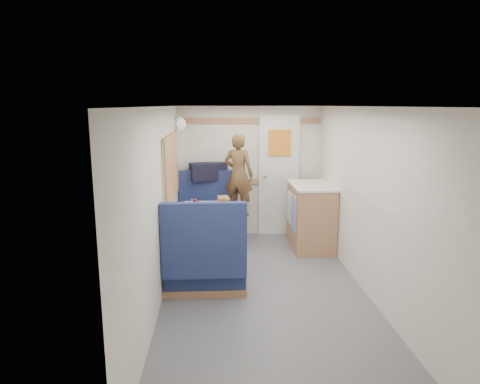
{
  "coord_description": "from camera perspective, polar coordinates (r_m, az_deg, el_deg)",
  "views": [
    {
      "loc": [
        -0.51,
        -4.29,
        2.02
      ],
      "look_at": [
        -0.23,
        0.9,
        0.95
      ],
      "focal_mm": 32.0,
      "sensor_mm": 36.0,
      "label": 1
    }
  ],
  "objects": [
    {
      "name": "cheese_block",
      "position": [
        5.23,
        -3.19,
        -2.44
      ],
      "size": [
        0.11,
        0.08,
        0.03
      ],
      "primitive_type": "cube",
      "rotation": [
        0.0,
        0.0,
        0.3
      ],
      "color": "#F4E18D",
      "rests_on": "tray"
    },
    {
      "name": "dome_light",
      "position": [
        6.17,
        -8.16,
        8.96
      ],
      "size": [
        0.2,
        0.2,
        0.2
      ],
      "primitive_type": "sphere",
      "color": "white",
      "rests_on": "wall_left"
    },
    {
      "name": "tumbler_mid",
      "position": [
        5.61,
        -6.2,
        -1.36
      ],
      "size": [
        0.06,
        0.06,
        0.1
      ],
      "primitive_type": "cylinder",
      "color": "white",
      "rests_on": "dinette_table"
    },
    {
      "name": "rear_door",
      "position": [
        6.66,
        5.19,
        2.48
      ],
      "size": [
        0.62,
        0.12,
        1.86
      ],
      "color": "white",
      "rests_on": "wall_back"
    },
    {
      "name": "wall_right",
      "position": [
        4.69,
        17.02,
        -1.48
      ],
      "size": [
        0.02,
        4.5,
        2.0
      ],
      "primitive_type": "cube",
      "color": "silver",
      "rests_on": "floor"
    },
    {
      "name": "wine_glass",
      "position": [
        5.24,
        -5.89,
        -1.46
      ],
      "size": [
        0.08,
        0.08,
        0.17
      ],
      "color": "white",
      "rests_on": "dinette_table"
    },
    {
      "name": "bench_far",
      "position": [
        6.39,
        -4.29,
        -4.07
      ],
      "size": [
        0.9,
        0.59,
        1.05
      ],
      "color": "#17204C",
      "rests_on": "floor"
    },
    {
      "name": "ledge",
      "position": [
        6.51,
        -4.32,
        1.46
      ],
      "size": [
        0.9,
        0.14,
        0.04
      ],
      "primitive_type": "cube",
      "color": "#A46F4A",
      "rests_on": "bench_far"
    },
    {
      "name": "wall_back",
      "position": [
        6.64,
        1.31,
        2.74
      ],
      "size": [
        2.2,
        0.02,
        2.0
      ],
      "primitive_type": "cube",
      "color": "silver",
      "rests_on": "floor"
    },
    {
      "name": "oak_trim_high",
      "position": [
        6.54,
        1.36,
        9.48
      ],
      "size": [
        2.15,
        0.02,
        0.08
      ],
      "primitive_type": "cube",
      "color": "#A46F4A",
      "rests_on": "wall_back"
    },
    {
      "name": "wall_left",
      "position": [
        4.45,
        -10.69,
        -1.87
      ],
      "size": [
        0.02,
        4.5,
        2.0
      ],
      "primitive_type": "cube",
      "color": "silver",
      "rests_on": "floor"
    },
    {
      "name": "beer_glass",
      "position": [
        5.54,
        -2.25,
        -1.44
      ],
      "size": [
        0.07,
        0.07,
        0.1
      ],
      "primitive_type": "cylinder",
      "color": "brown",
      "rests_on": "dinette_table"
    },
    {
      "name": "ceiling",
      "position": [
        4.32,
        3.72,
        11.31
      ],
      "size": [
        4.5,
        4.5,
        0.0
      ],
      "primitive_type": "plane",
      "rotation": [
        3.14,
        0.0,
        0.0
      ],
      "color": "silver",
      "rests_on": "wall_back"
    },
    {
      "name": "tray",
      "position": [
        5.31,
        -2.57,
        -2.48
      ],
      "size": [
        0.33,
        0.41,
        0.02
      ],
      "primitive_type": "cube",
      "rotation": [
        0.0,
        0.0,
        0.14
      ],
      "color": "white",
      "rests_on": "dinette_table"
    },
    {
      "name": "orange_fruit",
      "position": [
        5.24,
        -2.3,
        -2.19
      ],
      "size": [
        0.07,
        0.07,
        0.07
      ],
      "primitive_type": "sphere",
      "color": "orange",
      "rests_on": "tray"
    },
    {
      "name": "galley_counter",
      "position": [
        6.18,
        9.38,
        -3.12
      ],
      "size": [
        0.57,
        0.92,
        0.92
      ],
      "color": "#A46F4A",
      "rests_on": "floor"
    },
    {
      "name": "pepper_grinder",
      "position": [
        5.38,
        -3.75,
        -1.84
      ],
      "size": [
        0.04,
        0.04,
        0.1
      ],
      "primitive_type": "cylinder",
      "color": "black",
      "rests_on": "dinette_table"
    },
    {
      "name": "tumbler_left",
      "position": [
        5.1,
        -6.33,
        -2.56
      ],
      "size": [
        0.07,
        0.07,
        0.12
      ],
      "primitive_type": "cylinder",
      "color": "white",
      "rests_on": "dinette_table"
    },
    {
      "name": "floor",
      "position": [
        4.76,
        3.4,
        -13.51
      ],
      "size": [
        4.5,
        4.5,
        0.0
      ],
      "primitive_type": "plane",
      "color": "#515156",
      "rests_on": "ground"
    },
    {
      "name": "duffel_bag",
      "position": [
        6.48,
        -4.27,
        2.77
      ],
      "size": [
        0.59,
        0.4,
        0.26
      ],
      "primitive_type": "cube",
      "rotation": [
        0.0,
        0.0,
        0.29
      ],
      "color": "black",
      "rests_on": "ledge"
    },
    {
      "name": "oak_trim_low",
      "position": [
        6.64,
        1.32,
        1.43
      ],
      "size": [
        2.15,
        0.02,
        0.08
      ],
      "primitive_type": "cube",
      "color": "#A46F4A",
      "rests_on": "wall_back"
    },
    {
      "name": "dinette_table",
      "position": [
        5.48,
        -4.5,
        -3.82
      ],
      "size": [
        0.62,
        0.92,
        0.72
      ],
      "color": "white",
      "rests_on": "floor"
    },
    {
      "name": "bench_near",
      "position": [
        4.75,
        -4.68,
        -9.69
      ],
      "size": [
        0.9,
        0.59,
        1.05
      ],
      "color": "#17204C",
      "rests_on": "floor"
    },
    {
      "name": "bread_loaf",
      "position": [
        5.65,
        -2.2,
        -1.19
      ],
      "size": [
        0.16,
        0.26,
        0.1
      ],
      "primitive_type": "cube",
      "rotation": [
        0.0,
        0.0,
        0.12
      ],
      "color": "olive",
      "rests_on": "dinette_table"
    },
    {
      "name": "side_window",
      "position": [
        5.37,
        -9.21,
        3.2
      ],
      "size": [
        0.04,
        1.3,
        0.72
      ],
      "primitive_type": "cube",
      "color": "#9BA087",
      "rests_on": "wall_left"
    },
    {
      "name": "salt_grinder",
      "position": [
        5.5,
        -5.73,
        -1.68
      ],
      "size": [
        0.03,
        0.03,
        0.09
      ],
      "primitive_type": "cylinder",
      "color": "white",
      "rests_on": "dinette_table"
    },
    {
      "name": "person",
      "position": [
        6.08,
        -0.2,
        2.34
      ],
      "size": [
        0.51,
        0.43,
        1.18
      ],
      "primitive_type": "imported",
      "rotation": [
        0.0,
        0.0,
        2.73
      ],
      "color": "brown",
      "rests_on": "bench_far"
    }
  ]
}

